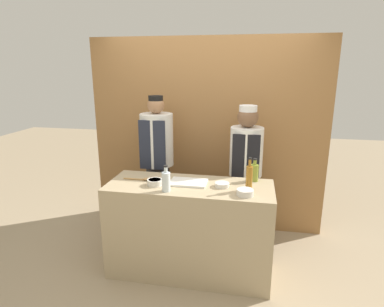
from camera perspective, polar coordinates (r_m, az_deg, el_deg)
ground_plane at (r=3.56m, az=-0.40°, el=-19.91°), size 14.00×14.00×0.00m
cabinet_wall at (r=4.10m, az=2.63°, el=3.24°), size 2.94×0.18×2.40m
counter at (r=3.31m, az=-0.42°, el=-13.21°), size 1.61×0.62×0.94m
sauce_bowl_orange at (r=3.07m, az=5.37°, el=-5.50°), size 0.14×0.14×0.04m
sauce_bowl_red at (r=2.89m, az=9.42°, el=-6.78°), size 0.15×0.15×0.06m
sauce_bowl_purple at (r=3.11m, az=-6.63°, el=-5.05°), size 0.15×0.15×0.06m
cutting_board at (r=3.15m, az=-0.64°, el=-5.15°), size 0.36×0.23×0.02m
bottle_amber at (r=2.99m, az=10.13°, el=-4.21°), size 0.06×0.06×0.31m
bottle_clear at (r=2.94m, az=-4.64°, el=-4.92°), size 0.08×0.08×0.25m
bottle_oil at (r=3.25m, az=11.03°, el=-3.28°), size 0.08×0.08×0.23m
wooden_spoon at (r=3.27m, az=-9.15°, el=-4.49°), size 0.27×0.05×0.03m
chef_left at (r=3.82m, az=-6.15°, el=-1.82°), size 0.38×0.38×1.73m
chef_right at (r=3.67m, az=9.46°, el=-3.30°), size 0.36×0.36×1.65m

